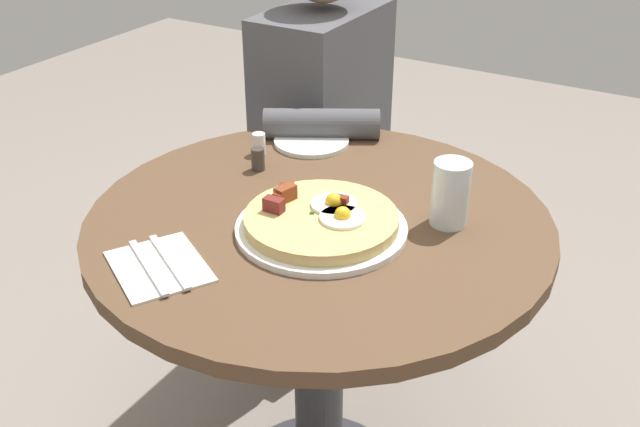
{
  "coord_description": "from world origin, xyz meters",
  "views": [
    {
      "loc": [
        1.03,
        0.61,
        1.39
      ],
      "look_at": [
        0.02,
        0.02,
        0.73
      ],
      "focal_mm": 42.0,
      "sensor_mm": 36.0,
      "label": 1
    }
  ],
  "objects_px": {
    "person_seated": "(323,165)",
    "pepper_shaker": "(258,159)",
    "knife": "(169,261)",
    "water_glass": "(451,193)",
    "breakfast_pizza": "(321,218)",
    "fork": "(148,267)",
    "salt_shaker": "(259,144)",
    "bread_plate": "(311,141)",
    "pizza_plate": "(321,228)",
    "dining_table": "(319,290)"
  },
  "relations": [
    {
      "from": "knife",
      "to": "salt_shaker",
      "type": "bearing_deg",
      "value": 136.22
    },
    {
      "from": "knife",
      "to": "bread_plate",
      "type": "bearing_deg",
      "value": 126.23
    },
    {
      "from": "breakfast_pizza",
      "to": "water_glass",
      "type": "bearing_deg",
      "value": 127.03
    },
    {
      "from": "knife",
      "to": "water_glass",
      "type": "height_order",
      "value": "water_glass"
    },
    {
      "from": "fork",
      "to": "water_glass",
      "type": "height_order",
      "value": "water_glass"
    },
    {
      "from": "salt_shaker",
      "to": "pepper_shaker",
      "type": "bearing_deg",
      "value": 32.75
    },
    {
      "from": "bread_plate",
      "to": "water_glass",
      "type": "height_order",
      "value": "water_glass"
    },
    {
      "from": "bread_plate",
      "to": "knife",
      "type": "relative_size",
      "value": 0.92
    },
    {
      "from": "person_seated",
      "to": "salt_shaker",
      "type": "bearing_deg",
      "value": 9.74
    },
    {
      "from": "dining_table",
      "to": "breakfast_pizza",
      "type": "relative_size",
      "value": 3.14
    },
    {
      "from": "person_seated",
      "to": "salt_shaker",
      "type": "height_order",
      "value": "person_seated"
    },
    {
      "from": "bread_plate",
      "to": "fork",
      "type": "distance_m",
      "value": 0.57
    },
    {
      "from": "pepper_shaker",
      "to": "knife",
      "type": "bearing_deg",
      "value": 11.7
    },
    {
      "from": "person_seated",
      "to": "breakfast_pizza",
      "type": "distance_m",
      "value": 0.73
    },
    {
      "from": "water_glass",
      "to": "salt_shaker",
      "type": "bearing_deg",
      "value": -99.08
    },
    {
      "from": "fork",
      "to": "water_glass",
      "type": "distance_m",
      "value": 0.54
    },
    {
      "from": "pizza_plate",
      "to": "water_glass",
      "type": "distance_m",
      "value": 0.24
    },
    {
      "from": "dining_table",
      "to": "knife",
      "type": "bearing_deg",
      "value": -25.86
    },
    {
      "from": "fork",
      "to": "person_seated",
      "type": "bearing_deg",
      "value": 132.03
    },
    {
      "from": "breakfast_pizza",
      "to": "fork",
      "type": "bearing_deg",
      "value": -35.31
    },
    {
      "from": "breakfast_pizza",
      "to": "knife",
      "type": "distance_m",
      "value": 0.27
    },
    {
      "from": "breakfast_pizza",
      "to": "pepper_shaker",
      "type": "bearing_deg",
      "value": -122.08
    },
    {
      "from": "bread_plate",
      "to": "knife",
      "type": "xyz_separation_m",
      "value": [
        0.54,
        0.05,
        0.0
      ]
    },
    {
      "from": "bread_plate",
      "to": "breakfast_pizza",
      "type": "bearing_deg",
      "value": 33.5
    },
    {
      "from": "dining_table",
      "to": "bread_plate",
      "type": "bearing_deg",
      "value": -146.74
    },
    {
      "from": "bread_plate",
      "to": "salt_shaker",
      "type": "bearing_deg",
      "value": -33.78
    },
    {
      "from": "breakfast_pizza",
      "to": "pepper_shaker",
      "type": "height_order",
      "value": "breakfast_pizza"
    },
    {
      "from": "pizza_plate",
      "to": "water_glass",
      "type": "height_order",
      "value": "water_glass"
    },
    {
      "from": "knife",
      "to": "pizza_plate",
      "type": "bearing_deg",
      "value": 84.72
    },
    {
      "from": "knife",
      "to": "salt_shaker",
      "type": "height_order",
      "value": "salt_shaker"
    },
    {
      "from": "pepper_shaker",
      "to": "dining_table",
      "type": "bearing_deg",
      "value": 63.22
    },
    {
      "from": "pizza_plate",
      "to": "person_seated",
      "type": "bearing_deg",
      "value": -150.17
    },
    {
      "from": "dining_table",
      "to": "pepper_shaker",
      "type": "xyz_separation_m",
      "value": [
        -0.1,
        -0.21,
        0.19
      ]
    },
    {
      "from": "dining_table",
      "to": "water_glass",
      "type": "xyz_separation_m",
      "value": [
        -0.09,
        0.22,
        0.23
      ]
    },
    {
      "from": "dining_table",
      "to": "person_seated",
      "type": "relative_size",
      "value": 0.76
    },
    {
      "from": "breakfast_pizza",
      "to": "pepper_shaker",
      "type": "xyz_separation_m",
      "value": [
        -0.15,
        -0.24,
        -0.0
      ]
    },
    {
      "from": "salt_shaker",
      "to": "bread_plate",
      "type": "bearing_deg",
      "value": 146.22
    },
    {
      "from": "fork",
      "to": "knife",
      "type": "bearing_deg",
      "value": 90.0
    },
    {
      "from": "fork",
      "to": "water_glass",
      "type": "bearing_deg",
      "value": 78.17
    },
    {
      "from": "person_seated",
      "to": "water_glass",
      "type": "xyz_separation_m",
      "value": [
        0.46,
        0.53,
        0.27
      ]
    },
    {
      "from": "water_glass",
      "to": "salt_shaker",
      "type": "xyz_separation_m",
      "value": [
        -0.07,
        -0.46,
        -0.04
      ]
    },
    {
      "from": "salt_shaker",
      "to": "pepper_shaker",
      "type": "height_order",
      "value": "same"
    },
    {
      "from": "pizza_plate",
      "to": "pepper_shaker",
      "type": "height_order",
      "value": "pepper_shaker"
    },
    {
      "from": "fork",
      "to": "salt_shaker",
      "type": "height_order",
      "value": "salt_shaker"
    },
    {
      "from": "knife",
      "to": "water_glass",
      "type": "bearing_deg",
      "value": 77.33
    },
    {
      "from": "dining_table",
      "to": "breakfast_pizza",
      "type": "xyz_separation_m",
      "value": [
        0.04,
        0.03,
        0.19
      ]
    },
    {
      "from": "pizza_plate",
      "to": "water_glass",
      "type": "bearing_deg",
      "value": 127.57
    },
    {
      "from": "person_seated",
      "to": "pepper_shaker",
      "type": "relative_size",
      "value": 24.08
    },
    {
      "from": "bread_plate",
      "to": "water_glass",
      "type": "relative_size",
      "value": 1.38
    },
    {
      "from": "person_seated",
      "to": "pizza_plate",
      "type": "distance_m",
      "value": 0.73
    }
  ]
}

